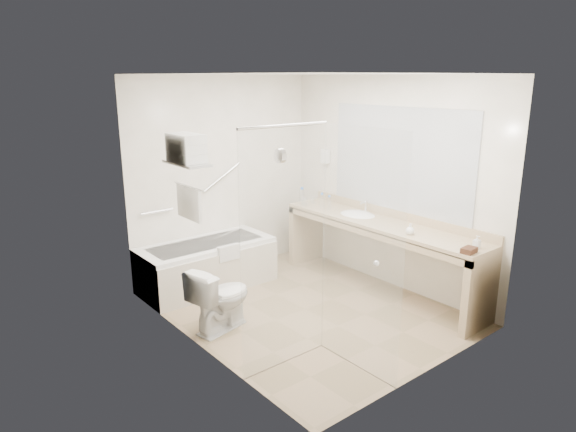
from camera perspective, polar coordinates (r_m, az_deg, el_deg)
floor at (r=5.75m, az=1.92°, el=-10.29°), size 3.20×3.20×0.00m
ceiling at (r=5.18m, az=2.17°, el=15.50°), size 2.60×3.20×0.10m
wall_back at (r=6.59m, az=-7.18°, el=4.41°), size 2.60×0.10×2.50m
wall_front at (r=4.30m, az=16.22°, el=-1.96°), size 2.60×0.10×2.50m
wall_left at (r=4.60m, az=-10.25°, el=-0.45°), size 0.10×3.20×2.50m
wall_right at (r=6.24m, az=11.08°, el=3.64°), size 0.10×3.20×2.50m
bathtub at (r=6.31m, az=-8.98°, el=-5.37°), size 1.60×0.73×0.59m
grab_bar_short at (r=6.18m, az=-14.35°, el=0.47°), size 0.40×0.03×0.03m
grab_bar_long at (r=6.53m, az=-7.36°, el=4.30°), size 0.53×0.03×0.33m
shower_enclosure at (r=4.31m, az=3.79°, el=-3.88°), size 0.96×0.91×2.11m
towel_shelf at (r=4.86m, az=-11.21°, el=6.41°), size 0.24×0.55×0.81m
vanity_counter at (r=6.10m, az=10.20°, el=-2.52°), size 0.55×2.70×0.95m
sink at (r=6.32m, az=7.72°, el=-0.08°), size 0.40×0.52×0.14m
faucet at (r=6.40m, az=8.65°, el=1.09°), size 0.03×0.03×0.14m
mirror at (r=6.09m, az=12.25°, el=6.16°), size 0.02×2.00×1.20m
hairdryer_unit at (r=6.88m, az=4.16°, el=6.64°), size 0.08×0.10×0.18m
toilet at (r=5.24m, az=-7.48°, el=-9.03°), size 0.74×0.52×0.66m
amenity_basket at (r=5.19m, az=19.47°, el=-3.60°), size 0.17×0.12×0.05m
soap_bottle_a at (r=5.34m, az=20.20°, el=-3.11°), size 0.07×0.13×0.06m
soap_bottle_b at (r=5.60m, az=13.41°, el=-1.56°), size 0.13×0.14×0.09m
water_bottle_left at (r=6.75m, az=1.56°, el=2.20°), size 0.07×0.07×0.22m
water_bottle_mid at (r=6.55m, az=3.78°, el=1.66°), size 0.06×0.06×0.20m
water_bottle_right at (r=6.49m, az=4.59°, el=1.46°), size 0.06×0.06×0.18m
drinking_glass_near at (r=6.80m, az=2.77°, el=1.76°), size 0.08×0.08×0.08m
drinking_glass_far at (r=6.66m, az=1.86°, el=1.57°), size 0.10×0.10×0.10m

